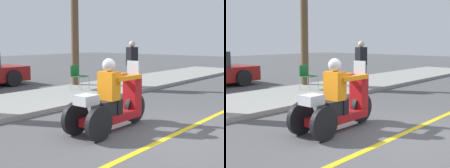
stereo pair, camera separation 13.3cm
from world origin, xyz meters
The scene contains 7 objects.
ground_plane centered at (0.00, 0.00, 0.00)m, with size 60.00×60.00×0.00m, color #4C4C4F.
lane_stripe centered at (-0.23, 0.00, 0.00)m, with size 24.00×0.12×0.01m.
sidewalk_strip centered at (0.00, 4.60, 0.06)m, with size 28.00×2.80×0.12m.
motorcycle_trike centered at (-0.24, 1.13, 0.52)m, with size 2.12×0.70×1.43m.
spectator_with_child centered at (3.93, 3.69, 0.91)m, with size 0.40×0.25×1.64m.
folding_chair_curbside centered at (2.46, 4.90, 0.62)m, with size 0.52×0.52×0.82m.
tree_trunk centered at (3.21, 5.80, 1.89)m, with size 0.28×0.28×3.54m.
Camera 1 is at (-4.87, -2.75, 1.76)m, focal length 50.00 mm.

